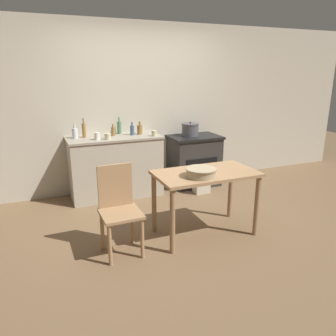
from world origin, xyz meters
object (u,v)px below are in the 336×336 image
Objects in this scene: bottle_far_left at (75,133)px; bottle_center at (113,131)px; stove at (194,160)px; bottle_center_right at (132,130)px; work_table at (206,182)px; bottle_left at (119,127)px; mixing_bowl_large at (201,172)px; chair at (119,207)px; cup_mid_right at (97,136)px; bottle_mid_left at (140,129)px; cup_far_right at (108,136)px; bottle_center_left at (84,130)px; cup_right at (154,133)px; stock_pot at (190,130)px; flour_sack at (201,183)px.

bottle_far_left is 1.16× the size of bottle_center.
bottle_center_right is at bearing 179.14° from stove.
bottle_far_left is at bearing 125.16° from work_table.
bottle_far_left is 0.68m from bottle_left.
mixing_bowl_large is 1.97m from bottle_left.
chair is at bearing -83.90° from bottle_far_left.
bottle_far_left reaches higher than cup_mid_right.
bottle_mid_left is 0.57m from cup_far_right.
bottle_center_left is at bearing 120.14° from cup_mid_right.
bottle_center_left reaches higher than bottle_mid_left.
cup_mid_right is (-1.59, -0.13, 0.55)m from stove.
cup_mid_right reaches higher than cup_right.
work_table is 1.75m from stock_pot.
bottle_left reaches higher than cup_mid_right.
bottle_left is at bearing 39.33° from cup_mid_right.
bottle_center reaches higher than work_table.
mixing_bowl_large is (0.88, -0.12, 0.31)m from chair.
work_table is at bearing -81.53° from bottle_mid_left.
cup_far_right is (-0.14, -0.25, -0.02)m from bottle_center.
cup_mid_right is (-0.68, -0.16, -0.02)m from bottle_mid_left.
bottle_center_left is at bearing 116.96° from mixing_bowl_large.
bottle_mid_left is at bearing 20.26° from cup_far_right.
stove is at bearing -0.86° from bottle_center_right.
bottle_far_left is at bearing 147.97° from cup_far_right.
bottle_left is at bearing 42.57° from bottle_center.
bottle_center reaches higher than chair.
cup_far_right is at bearing 80.05° from chair.
stove is 1.43m from bottle_center.
bottle_center_right is (-0.12, -0.01, 0.00)m from bottle_mid_left.
cup_mid_right is at bearing 122.12° from work_table.
bottle_left is (-1.19, 0.20, 0.59)m from stove.
bottle_far_left is 0.72× the size of bottle_center_left.
bottle_far_left reaches higher than cup_far_right.
cup_far_right is (-0.65, 1.55, 0.15)m from mixing_bowl_large.
bottle_mid_left reaches higher than mixing_bowl_large.
bottle_center_right is at bearing 97.81° from mixing_bowl_large.
chair is 3.28× the size of stock_pot.
chair is 3.68× the size of bottle_left.
bottle_mid_left is at bearing -8.05° from bottle_center.
bottle_center_right is at bearing -14.28° from bottle_center.
cup_mid_right is (-0.55, -0.15, -0.02)m from bottle_center_right.
bottle_center_left is (-0.05, 1.70, 0.52)m from chair.
cup_mid_right is at bearing 85.73° from chair.
work_table is at bearing -74.01° from bottle_left.
chair is at bearing -115.13° from bottle_mid_left.
bottle_center reaches higher than flour_sack.
bottle_center_left is 2.68× the size of cup_mid_right.
bottle_center is (0.37, 1.69, 0.48)m from chair.
flour_sack is (1.61, 1.19, -0.33)m from chair.
bottle_mid_left is at bearing -3.57° from bottle_far_left.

